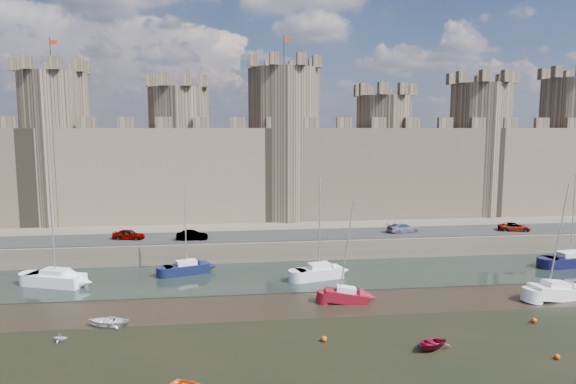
% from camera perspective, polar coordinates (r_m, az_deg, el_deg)
% --- Properties ---
extents(ground, '(160.00, 160.00, 0.00)m').
position_cam_1_polar(ground, '(36.42, 5.37, -20.04)').
color(ground, black).
rests_on(ground, ground).
extents(water_channel, '(160.00, 12.00, 0.08)m').
position_cam_1_polar(water_channel, '(58.46, 0.30, -9.29)').
color(water_channel, black).
rests_on(water_channel, ground).
extents(quay, '(160.00, 60.00, 2.50)m').
position_cam_1_polar(quay, '(93.15, -2.50, -2.29)').
color(quay, '#4C443A').
rests_on(quay, ground).
extents(road, '(160.00, 7.00, 0.10)m').
position_cam_1_polar(road, '(67.47, -0.78, -4.84)').
color(road, black).
rests_on(road, quay).
extents(castle, '(108.50, 11.00, 29.00)m').
position_cam_1_polar(castle, '(80.01, -2.33, 3.66)').
color(castle, '#42382B').
rests_on(castle, quay).
extents(car_0, '(4.18, 2.35, 1.34)m').
position_cam_1_polar(car_0, '(67.98, -17.29, -4.54)').
color(car_0, gray).
rests_on(car_0, quay).
extents(car_1, '(3.92, 1.48, 1.28)m').
position_cam_1_polar(car_1, '(65.71, -10.62, -4.77)').
color(car_1, gray).
rests_on(car_1, quay).
extents(car_2, '(4.84, 2.84, 1.32)m').
position_cam_1_polar(car_2, '(71.01, 12.66, -3.90)').
color(car_2, gray).
rests_on(car_2, quay).
extents(car_3, '(4.52, 2.88, 1.16)m').
position_cam_1_polar(car_3, '(76.69, 23.85, -3.59)').
color(car_3, gray).
rests_on(car_3, quay).
extents(sailboat_0, '(6.43, 4.19, 11.21)m').
position_cam_1_polar(sailboat_0, '(59.92, -24.42, -8.73)').
color(sailboat_0, white).
rests_on(sailboat_0, ground).
extents(sailboat_1, '(5.29, 3.39, 9.89)m').
position_cam_1_polar(sailboat_1, '(59.98, -11.21, -8.26)').
color(sailboat_1, black).
rests_on(sailboat_1, ground).
extents(sailboat_2, '(5.49, 3.27, 11.11)m').
position_cam_1_polar(sailboat_2, '(57.14, 3.48, -8.83)').
color(sailboat_2, silver).
rests_on(sailboat_2, ground).
extents(sailboat_3, '(6.57, 3.21, 11.08)m').
position_cam_1_polar(sailboat_3, '(70.71, 28.83, -6.61)').
color(sailboat_3, black).
rests_on(sailboat_3, ground).
extents(sailboat_4, '(4.30, 2.13, 9.66)m').
position_cam_1_polar(sailboat_4, '(50.27, 6.48, -11.31)').
color(sailboat_4, maroon).
rests_on(sailboat_4, ground).
extents(sailboat_5, '(5.52, 2.84, 11.36)m').
position_cam_1_polar(sailboat_5, '(57.12, 27.56, -9.73)').
color(sailboat_5, silver).
rests_on(sailboat_5, ground).
extents(dinghy_3, '(1.50, 1.39, 0.66)m').
position_cam_1_polar(dinghy_3, '(45.23, -24.01, -14.59)').
color(dinghy_3, silver).
rests_on(dinghy_3, ground).
extents(dinghy_4, '(3.84, 3.69, 0.65)m').
position_cam_1_polar(dinghy_4, '(41.85, 15.58, -16.03)').
color(dinghy_4, maroon).
rests_on(dinghy_4, ground).
extents(dinghy_6, '(3.38, 2.51, 0.67)m').
position_cam_1_polar(dinghy_6, '(47.12, -19.36, -13.47)').
color(dinghy_6, silver).
rests_on(dinghy_6, ground).
extents(buoy_1, '(0.46, 0.46, 0.46)m').
position_cam_1_polar(buoy_1, '(41.76, 4.04, -15.97)').
color(buoy_1, '#C54908').
rests_on(buoy_1, ground).
extents(buoy_3, '(0.46, 0.46, 0.46)m').
position_cam_1_polar(buoy_3, '(49.88, 25.66, -12.74)').
color(buoy_3, red).
rests_on(buoy_3, ground).
extents(buoy_5, '(0.40, 0.40, 0.40)m').
position_cam_1_polar(buoy_5, '(43.45, 27.73, -15.91)').
color(buoy_5, '#C44208').
rests_on(buoy_5, ground).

